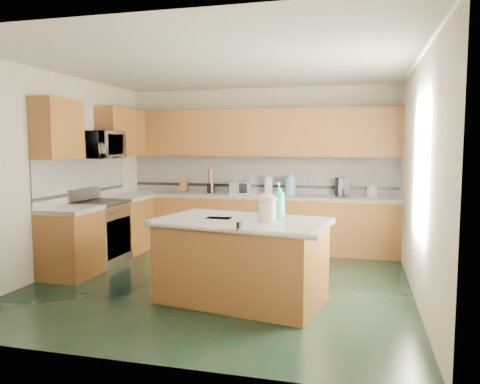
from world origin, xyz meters
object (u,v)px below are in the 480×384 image
(toaster_oven, at_px, (240,188))
(coffee_maker, at_px, (342,187))
(island_top, at_px, (242,222))
(soap_bottle_island, at_px, (279,200))
(knife_block, at_px, (184,186))
(treat_jar, at_px, (267,212))
(island_base, at_px, (242,263))

(toaster_oven, distance_m, coffee_maker, 1.69)
(island_top, distance_m, coffee_maker, 2.88)
(soap_bottle_island, xyz_separation_m, knife_block, (-2.09, 2.49, -0.08))
(treat_jar, height_order, knife_block, knife_block)
(coffee_maker, bearing_deg, treat_jar, -123.19)
(island_base, relative_size, knife_block, 7.47)
(treat_jar, relative_size, knife_block, 0.88)
(island_top, bearing_deg, soap_bottle_island, 37.09)
(coffee_maker, bearing_deg, island_base, -129.63)
(island_base, xyz_separation_m, knife_block, (-1.72, 2.68, 0.61))
(knife_block, distance_m, toaster_oven, 1.00)
(island_base, bearing_deg, island_top, -169.80)
(island_top, xyz_separation_m, knife_block, (-1.72, 2.68, 0.15))
(treat_jar, distance_m, soap_bottle_island, 0.32)
(island_base, relative_size, treat_jar, 8.46)
(island_top, distance_m, knife_block, 3.18)
(island_top, distance_m, toaster_oven, 2.78)
(knife_block, bearing_deg, island_top, -61.52)
(island_top, xyz_separation_m, toaster_oven, (-0.71, 2.68, 0.13))
(soap_bottle_island, relative_size, knife_block, 1.73)
(toaster_oven, bearing_deg, island_base, -91.53)
(toaster_oven, bearing_deg, knife_block, 163.53)
(treat_jar, relative_size, toaster_oven, 0.57)
(island_base, bearing_deg, coffee_maker, 80.40)
(soap_bottle_island, bearing_deg, coffee_maker, 86.47)
(soap_bottle_island, distance_m, coffee_maker, 2.59)
(island_base, distance_m, knife_block, 3.24)
(island_base, distance_m, treat_jar, 0.68)
(knife_block, bearing_deg, coffee_maker, -3.52)
(coffee_maker, bearing_deg, toaster_oven, 161.19)
(toaster_oven, bearing_deg, treat_jar, -86.38)
(knife_block, bearing_deg, soap_bottle_island, -54.10)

